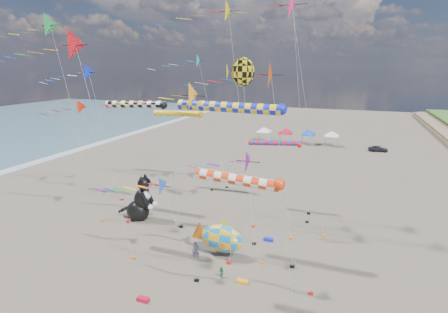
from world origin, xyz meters
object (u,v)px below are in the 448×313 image
at_px(child_green, 221,272).
at_px(person_adult, 196,251).
at_px(fish_inflatable, 221,238).
at_px(cat_inflatable, 139,197).
at_px(child_blue, 208,239).
at_px(parked_car, 378,149).

bearing_deg(child_green, person_adult, -177.37).
bearing_deg(person_adult, fish_inflatable, 14.79).
distance_m(cat_inflatable, person_adult, 11.22).
relative_size(person_adult, child_green, 1.85).
relative_size(cat_inflatable, child_green, 5.37).
bearing_deg(child_green, child_blue, 154.91).
height_order(child_blue, parked_car, parked_car).
xyz_separation_m(fish_inflatable, child_blue, (-2.05, 1.69, -1.26)).
xyz_separation_m(cat_inflatable, parked_car, (26.96, 44.47, -2.08)).
distance_m(cat_inflatable, child_blue, 9.87).
bearing_deg(parked_car, fish_inflatable, 157.27).
bearing_deg(fish_inflatable, person_adult, -140.83).
height_order(cat_inflatable, fish_inflatable, cat_inflatable).
relative_size(cat_inflatable, fish_inflatable, 1.02).
relative_size(fish_inflatable, parked_car, 1.44).
distance_m(person_adult, child_green, 3.47).
bearing_deg(person_adult, child_blue, 69.16).
relative_size(person_adult, parked_car, 0.50).
height_order(person_adult, child_blue, person_adult).
distance_m(child_blue, parked_car, 50.18).
xyz_separation_m(cat_inflatable, child_blue, (9.30, -2.50, -2.17)).
height_order(child_green, child_blue, child_blue).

